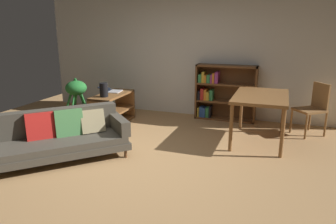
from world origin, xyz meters
TOP-DOWN VIEW (x-y plane):
  - ground_plane at (0.00, 0.00)m, footprint 8.16×8.16m
  - back_wall_panel at (0.00, 2.70)m, footprint 6.80×0.10m
  - fabric_couch at (-1.18, -0.33)m, footprint 1.93×1.96m
  - media_console at (-1.28, 1.46)m, footprint 0.45×1.09m
  - open_laptop at (-1.39, 1.64)m, footprint 0.46×0.36m
  - desk_speaker at (-1.28, 1.17)m, footprint 0.15×0.15m
  - potted_floor_plant at (-2.29, 1.71)m, footprint 0.45×0.45m
  - dining_table at (1.54, 1.39)m, footprint 0.85×1.32m
  - dining_chair_near at (2.41, 2.10)m, footprint 0.62×0.61m
  - bookshelf at (0.68, 2.52)m, footprint 1.23×0.31m

SIDE VIEW (x-z plane):
  - ground_plane at x=0.00m, z-range 0.00..0.00m
  - media_console at x=-1.28m, z-range -0.01..0.60m
  - fabric_couch at x=-1.18m, z-range -0.01..0.70m
  - potted_floor_plant at x=-2.29m, z-range 0.05..0.88m
  - dining_chair_near at x=2.41m, z-range 0.05..0.98m
  - bookshelf at x=0.68m, z-range 0.00..1.13m
  - open_laptop at x=-1.39m, z-range 0.58..0.69m
  - dining_table at x=1.54m, z-range 0.32..1.12m
  - desk_speaker at x=-1.28m, z-range 0.61..0.87m
  - back_wall_panel at x=0.00m, z-range 0.00..2.70m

